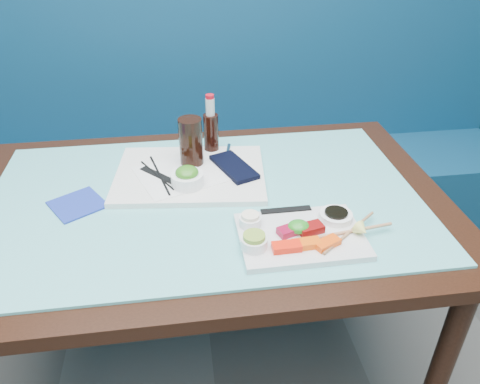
{
  "coord_description": "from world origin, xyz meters",
  "views": [
    {
      "loc": [
        -0.05,
        0.33,
        1.49
      ],
      "look_at": [
        0.1,
        1.4,
        0.8
      ],
      "focal_mm": 35.0,
      "sensor_mm": 36.0,
      "label": 1
    }
  ],
  "objects": [
    {
      "name": "tuna_right",
      "position": [
        0.25,
        1.23,
        0.78
      ],
      "size": [
        0.07,
        0.05,
        0.02
      ],
      "primitive_type": "cube",
      "rotation": [
        0.0,
        0.0,
        0.23
      ],
      "color": "maroon",
      "rests_on": "sashimi_plate"
    },
    {
      "name": "blue_napkin",
      "position": [
        -0.35,
        1.46,
        0.76
      ],
      "size": [
        0.18,
        0.18,
        0.01
      ],
      "primitive_type": "cube",
      "rotation": [
        0.0,
        0.0,
        0.56
      ],
      "color": "navy",
      "rests_on": "glass_top"
    },
    {
      "name": "booth_bench",
      "position": [
        0.0,
        2.29,
        0.37
      ],
      "size": [
        3.0,
        0.56,
        1.17
      ],
      "color": "navy",
      "rests_on": "ground"
    },
    {
      "name": "tray_sleeve",
      "position": [
        -0.13,
        1.56,
        0.78
      ],
      "size": [
        0.11,
        0.12,
        0.0
      ],
      "primitive_type": "cube",
      "rotation": [
        0.0,
        0.0,
        0.75
      ],
      "color": "black",
      "rests_on": "serving_tray"
    },
    {
      "name": "seaweed_salad",
      "position": [
        -0.04,
        1.5,
        0.82
      ],
      "size": [
        0.08,
        0.08,
        0.03
      ],
      "primitive_type": "ellipsoid",
      "rotation": [
        0.0,
        0.0,
        -0.14
      ],
      "color": "#347A1C",
      "rests_on": "seaweed_bowl"
    },
    {
      "name": "seaweed_garnish",
      "position": [
        0.22,
        1.24,
        0.79
      ],
      "size": [
        0.06,
        0.05,
        0.03
      ],
      "primitive_type": "ellipsoid",
      "rotation": [
        0.0,
        0.0,
        0.03
      ],
      "color": "#25841E",
      "rests_on": "sashimi_plate"
    },
    {
      "name": "soy_dish",
      "position": [
        0.33,
        1.28,
        0.78
      ],
      "size": [
        0.11,
        0.11,
        0.02
      ],
      "primitive_type": "cylinder",
      "rotation": [
        0.0,
        0.0,
        -0.33
      ],
      "color": "white",
      "rests_on": "sashimi_plate"
    },
    {
      "name": "cola_bottle_cap",
      "position": [
        0.04,
        1.71,
        0.96
      ],
      "size": [
        0.03,
        0.03,
        0.01
      ],
      "primitive_type": "cylinder",
      "rotation": [
        0.0,
        0.0,
        0.12
      ],
      "color": "#B90B19",
      "rests_on": "cola_bottle_neck"
    },
    {
      "name": "soy_fill",
      "position": [
        0.33,
        1.28,
        0.79
      ],
      "size": [
        0.07,
        0.07,
        0.01
      ],
      "primitive_type": "cylinder",
      "rotation": [
        0.0,
        0.0,
        -0.15
      ],
      "color": "black",
      "rests_on": "soy_dish"
    },
    {
      "name": "fork",
      "position": [
        0.09,
        1.68,
        0.78
      ],
      "size": [
        0.03,
        0.1,
        0.01
      ],
      "primitive_type": "cylinder",
      "rotation": [
        1.57,
        0.0,
        -0.2
      ],
      "color": "silver",
      "rests_on": "serving_tray"
    },
    {
      "name": "ramekin_wasabi",
      "position": [
        0.1,
        1.19,
        0.79
      ],
      "size": [
        0.07,
        0.07,
        0.03
      ],
      "primitive_type": "cylinder",
      "rotation": [
        0.0,
        0.0,
        -0.16
      ],
      "color": "white",
      "rests_on": "sashimi_plate"
    },
    {
      "name": "serving_tray",
      "position": [
        -0.03,
        1.57,
        0.77
      ],
      "size": [
        0.48,
        0.38,
        0.02
      ],
      "primitive_type": "cube",
      "rotation": [
        0.0,
        0.0,
        -0.11
      ],
      "color": "white",
      "rests_on": "glass_top"
    },
    {
      "name": "chopstick_sleeve",
      "position": [
        0.21,
        1.33,
        0.78
      ],
      "size": [
        0.14,
        0.02,
        0.0
      ],
      "primitive_type": "cube",
      "rotation": [
        0.0,
        0.0,
        0.01
      ],
      "color": "black",
      "rests_on": "sashimi_plate"
    },
    {
      "name": "salmon_mid",
      "position": [
        0.23,
        1.18,
        0.78
      ],
      "size": [
        0.07,
        0.04,
        0.02
      ],
      "primitive_type": "cube",
      "rotation": [
        0.0,
        0.0,
        0.06
      ],
      "color": "#FF570A",
      "rests_on": "sashimi_plate"
    },
    {
      "name": "wooden_chopstick_a",
      "position": [
        0.34,
        1.21,
        0.78
      ],
      "size": [
        0.25,
        0.05,
        0.01
      ],
      "primitive_type": "cylinder",
      "rotation": [
        1.57,
        0.0,
        -1.43
      ],
      "color": "#B37A54",
      "rests_on": "sashimi_plate"
    },
    {
      "name": "sashimi_plate",
      "position": [
        0.23,
        1.23,
        0.77
      ],
      "size": [
        0.31,
        0.22,
        0.02
      ],
      "primitive_type": "cube",
      "rotation": [
        0.0,
        0.0,
        0.01
      ],
      "color": "silver",
      "rests_on": "glass_top"
    },
    {
      "name": "navy_pouch",
      "position": [
        0.1,
        1.57,
        0.78
      ],
      "size": [
        0.14,
        0.2,
        0.01
      ],
      "primitive_type": "cube",
      "rotation": [
        0.0,
        0.0,
        0.38
      ],
      "color": "black",
      "rests_on": "serving_tray"
    },
    {
      "name": "salmon_right",
      "position": [
        0.28,
        1.17,
        0.78
      ],
      "size": [
        0.07,
        0.06,
        0.02
      ],
      "primitive_type": "cube",
      "rotation": [
        0.0,
        0.0,
        0.46
      ],
      "color": "#FF4D0A",
      "rests_on": "sashimi_plate"
    },
    {
      "name": "wasabi_fill",
      "position": [
        0.1,
        1.19,
        0.81
      ],
      "size": [
        0.06,
        0.06,
        0.01
      ],
      "primitive_type": "cylinder",
      "rotation": [
        0.0,
        0.0,
        -0.2
      ],
      "color": "#7FA435",
      "rests_on": "ramekin_wasabi"
    },
    {
      "name": "paper_placemat",
      "position": [
        -0.03,
        1.57,
        0.78
      ],
      "size": [
        0.36,
        0.31,
        0.0
      ],
      "primitive_type": "cube",
      "rotation": [
        0.0,
        0.0,
        0.36
      ],
      "color": "white",
      "rests_on": "serving_tray"
    },
    {
      "name": "ramekin_ginger",
      "position": [
        0.11,
        1.28,
        0.79
      ],
      "size": [
        0.07,
        0.07,
        0.02
      ],
      "primitive_type": "cylinder",
      "rotation": [
        0.0,
        0.0,
        0.29
      ],
      "color": "white",
      "rests_on": "sashimi_plate"
    },
    {
      "name": "black_chopstick_a",
      "position": [
        -0.13,
        1.56,
        0.78
      ],
      "size": [
        0.1,
        0.18,
        0.01
      ],
      "primitive_type": "cylinder",
      "rotation": [
        1.57,
        0.0,
        0.49
      ],
      "color": "black",
      "rests_on": "serving_tray"
    },
    {
      "name": "tuna_left",
      "position": [
        0.2,
        1.23,
        0.78
      ],
      "size": [
        0.06,
        0.05,
        0.02
      ],
      "primitive_type": "cube",
      "rotation": [
        0.0,
        0.0,
        0.34
      ],
      "color": "maroon",
      "rests_on": "sashimi_plate"
    },
    {
      "name": "dining_table",
      "position": [
        0.0,
        1.45,
        0.67
      ],
      "size": [
        1.4,
        0.9,
        0.75
      ],
      "color": "black",
      "rests_on": "ground"
    },
    {
      "name": "cola_bottle_neck",
      "position": [
        0.04,
        1.71,
        0.92
      ],
      "size": [
        0.03,
        0.03,
        0.06
      ],
      "primitive_type": "cylinder",
      "rotation": [
        0.0,
        0.0,
        -0.18
      ],
      "color": "silver",
      "rests_on": "cola_bottle_body"
    },
    {
      "name": "salmon_left",
      "position": [
        0.18,
        1.17,
        0.78
      ],
      "size": [
        0.07,
        0.04,
        0.02
      ],
      "primitive_type": "cube",
      "rotation": [
        0.0,
        0.0,
        0.02
      ],
      "color": "#FF200A",
      "rests_on": "sashimi_plate"
    },
    {
      "name": "lemon_wedge",
      "position": [
        0.37,
        1.2,
        0.79
      ],
      "size": [
        0.05,
        0.04,
        0.04
      ],
      "primitive_type": "cone",
      "rotation": [
        1.57,
        0.0,
        0.37
      ],
      "color": "#F6F674",
      "rests_on": "sashimi_plate"
    },
    {
      "name": "glass_top",
      "position": [
        0.0,
        1.45,
        0.75
      ],
      "size": [
        1.22,
        0.76,
        0.01
      ],
      "primitive_type": "cube",
      "color": "#61BFC2",
      "rests_on": "dining_table"
    },
    {
      "name": "ginger_fill",
      "position": [
        0.11,
        1.28,
        0.8
      ],
      "size": [
        0.05,
        0.05,
        0.01
      ],
      "primitive_type": "cylinder",
      "rotation": [
        0.0,
        0.0,
        -0.21
      ],
      "color": "white",
      "rests_on": "ramekin_ginger"
    },
    {
      "name": "black_chopstick_b",
      "position": [
        -0.13,
        1.56,
        0.78
      ],
      "size": [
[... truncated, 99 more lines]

